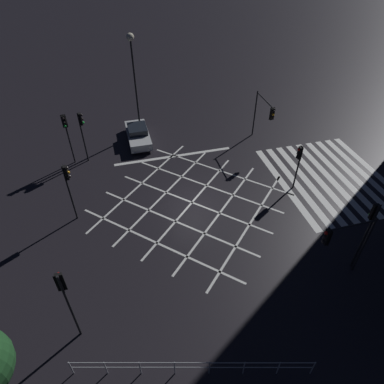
% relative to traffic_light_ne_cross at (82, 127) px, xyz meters
% --- Properties ---
extents(ground_plane, '(200.00, 200.00, 0.00)m').
position_rel_traffic_light_ne_cross_xyz_m(ground_plane, '(-6.85, -6.47, -2.91)').
color(ground_plane, black).
extents(road_markings, '(14.05, 21.31, 0.01)m').
position_rel_traffic_light_ne_cross_xyz_m(road_markings, '(-6.59, -13.68, -2.90)').
color(road_markings, silver).
rests_on(road_markings, ground_plane).
extents(traffic_light_ne_cross, '(0.36, 0.39, 4.07)m').
position_rel_traffic_light_ne_cross_xyz_m(traffic_light_ne_cross, '(0.00, 0.00, 0.00)').
color(traffic_light_ne_cross, black).
rests_on(traffic_light_ne_cross, ground_plane).
extents(traffic_light_ne_main, '(0.39, 0.36, 4.08)m').
position_rel_traffic_light_ne_cross_xyz_m(traffic_light_ne_main, '(-0.05, 1.09, 0.01)').
color(traffic_light_ne_main, black).
rests_on(traffic_light_ne_main, ground_plane).
extents(traffic_light_median_south, '(0.36, 0.39, 3.41)m').
position_rel_traffic_light_ne_cross_xyz_m(traffic_light_median_south, '(-7.14, -13.69, -0.46)').
color(traffic_light_median_south, black).
rests_on(traffic_light_median_south, ground_plane).
extents(traffic_light_sw_cross, '(0.36, 2.78, 3.91)m').
position_rel_traffic_light_ne_cross_xyz_m(traffic_light_sw_cross, '(-14.44, -12.11, -0.01)').
color(traffic_light_sw_cross, black).
rests_on(traffic_light_sw_cross, ground_plane).
extents(traffic_light_se_main, '(3.15, 0.36, 4.00)m').
position_rel_traffic_light_ne_cross_xyz_m(traffic_light_se_main, '(-1.29, -13.81, 0.07)').
color(traffic_light_se_main, black).
rests_on(traffic_light_se_main, ground_plane).
extents(traffic_light_median_north, '(0.36, 0.39, 4.09)m').
position_rel_traffic_light_ne_cross_xyz_m(traffic_light_median_north, '(-6.40, 0.90, 0.01)').
color(traffic_light_median_north, black).
rests_on(traffic_light_median_north, ground_plane).
extents(traffic_light_sw_main, '(0.39, 0.36, 4.44)m').
position_rel_traffic_light_ne_cross_xyz_m(traffic_light_sw_main, '(-14.08, -13.69, 0.25)').
color(traffic_light_sw_main, black).
rests_on(traffic_light_sw_main, ground_plane).
extents(traffic_light_nw_main, '(0.39, 0.36, 4.40)m').
position_rel_traffic_light_ne_cross_xyz_m(traffic_light_nw_main, '(-14.29, 0.91, 0.23)').
color(traffic_light_nw_main, black).
rests_on(traffic_light_nw_main, ground_plane).
extents(street_lamp_east, '(0.58, 0.58, 8.22)m').
position_rel_traffic_light_ne_cross_xyz_m(street_lamp_east, '(3.25, -4.49, 3.27)').
color(street_lamp_east, black).
rests_on(street_lamp_east, ground_plane).
extents(waiting_car, '(4.37, 1.73, 1.29)m').
position_rel_traffic_light_ne_cross_xyz_m(waiting_car, '(1.92, -4.13, -2.29)').
color(waiting_car, '#B7BABC').
rests_on(waiting_car, ground_plane).
extents(pedestrian_railing, '(2.66, 9.80, 1.05)m').
position_rel_traffic_light_ne_cross_xyz_m(pedestrian_railing, '(-17.42, -3.64, -2.23)').
color(pedestrian_railing, '#9EA0A5').
rests_on(pedestrian_railing, ground_plane).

